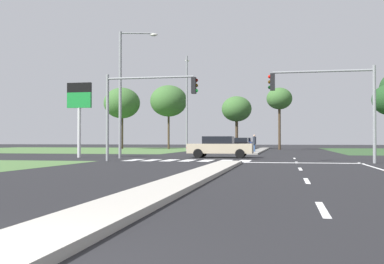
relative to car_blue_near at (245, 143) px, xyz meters
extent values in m
plane|color=black|center=(2.38, -29.97, -0.81)|extent=(200.00, 200.00, 0.00)
cube|color=#476B38|center=(-23.12, -5.47, -0.80)|extent=(35.00, 35.00, 0.01)
cube|color=#ADA89E|center=(2.38, -48.97, -0.74)|extent=(1.20, 22.00, 0.14)
cube|color=gray|center=(2.38, -4.97, -0.74)|extent=(1.20, 36.00, 0.14)
cube|color=silver|center=(5.88, -54.55, -0.80)|extent=(0.14, 2.00, 0.01)
cube|color=silver|center=(5.88, -48.55, -0.80)|extent=(0.14, 2.00, 0.01)
cube|color=silver|center=(5.88, -42.55, -0.80)|extent=(0.14, 2.00, 0.01)
cube|color=silver|center=(5.88, -36.55, -0.80)|extent=(0.14, 2.00, 0.01)
cube|color=silver|center=(5.88, -30.55, -0.80)|extent=(0.14, 2.00, 0.01)
cube|color=silver|center=(6.18, -36.97, -0.80)|extent=(6.40, 0.50, 0.01)
cube|color=silver|center=(-4.02, -35.17, -0.80)|extent=(0.70, 2.80, 0.01)
cube|color=silver|center=(-2.87, -35.17, -0.80)|extent=(0.70, 2.80, 0.01)
cube|color=silver|center=(-1.72, -35.17, -0.80)|extent=(0.70, 2.80, 0.01)
cube|color=silver|center=(-0.57, -35.17, -0.80)|extent=(0.70, 2.80, 0.01)
cube|color=silver|center=(0.58, -35.17, -0.80)|extent=(0.70, 2.80, 0.01)
cube|color=silver|center=(1.73, -35.17, -0.80)|extent=(0.70, 2.80, 0.01)
cube|color=silver|center=(2.88, -35.17, -0.80)|extent=(0.70, 2.80, 0.01)
cube|color=navy|center=(0.00, -0.03, -0.12)|extent=(1.81, 4.26, 0.74)
cube|color=black|center=(0.00, 0.12, 0.51)|extent=(1.59, 1.96, 0.52)
cube|color=red|center=(0.69, 2.12, -0.04)|extent=(0.20, 0.04, 0.14)
cube|color=red|center=(-0.69, 2.12, -0.04)|extent=(0.20, 0.04, 0.14)
cylinder|color=black|center=(0.90, -1.39, -0.49)|extent=(0.22, 0.64, 0.64)
cylinder|color=black|center=(-0.90, -1.39, -0.49)|extent=(0.22, 0.64, 0.64)
cylinder|color=black|center=(0.90, 1.33, -0.49)|extent=(0.22, 0.64, 0.64)
cylinder|color=black|center=(-0.90, 1.33, -0.49)|extent=(0.22, 0.64, 0.64)
cube|color=#BCAD8E|center=(0.76, -30.18, -0.15)|extent=(4.56, 1.81, 0.67)
cube|color=black|center=(0.61, -30.18, 0.45)|extent=(2.10, 1.60, 0.52)
cube|color=red|center=(-1.54, -29.49, -0.08)|extent=(0.04, 0.20, 0.14)
cube|color=red|center=(-1.54, -30.87, -0.08)|extent=(0.04, 0.20, 0.14)
cylinder|color=black|center=(2.22, -29.27, -0.49)|extent=(0.64, 0.22, 0.64)
cylinder|color=black|center=(2.22, -31.09, -0.49)|extent=(0.64, 0.22, 0.64)
cylinder|color=black|center=(-0.70, -29.27, -0.49)|extent=(0.64, 0.22, 0.64)
cylinder|color=black|center=(-0.70, -31.09, -0.49)|extent=(0.64, 0.22, 0.64)
cube|color=black|center=(0.05, -6.20, -0.13)|extent=(1.84, 4.48, 0.71)
cube|color=black|center=(0.05, -6.05, 0.48)|extent=(1.62, 2.06, 0.52)
cube|color=red|center=(0.75, -3.94, -0.06)|extent=(0.20, 0.04, 0.14)
cube|color=red|center=(-0.65, -3.94, -0.06)|extent=(0.20, 0.04, 0.14)
cylinder|color=black|center=(0.97, -7.64, -0.49)|extent=(0.22, 0.64, 0.64)
cylinder|color=black|center=(-0.87, -7.64, -0.49)|extent=(0.22, 0.64, 0.64)
cylinder|color=black|center=(0.97, -4.77, -0.49)|extent=(0.22, 0.64, 0.64)
cylinder|color=black|center=(-0.87, -4.77, -0.49)|extent=(0.22, 0.64, 0.64)
cylinder|color=gray|center=(-5.22, -36.57, 1.79)|extent=(0.18, 0.18, 5.19)
cylinder|color=gray|center=(-2.58, -36.57, 4.14)|extent=(5.28, 0.12, 0.12)
cube|color=black|center=(0.06, -36.57, 3.61)|extent=(0.26, 0.32, 0.95)
sphere|color=#360503|center=(0.22, -36.57, 3.91)|extent=(0.20, 0.20, 0.20)
sphere|color=#3A2405|center=(0.22, -36.57, 3.61)|extent=(0.20, 0.20, 0.20)
sphere|color=green|center=(0.22, -36.57, 3.31)|extent=(0.20, 0.20, 0.20)
cylinder|color=gray|center=(9.98, -36.57, 1.84)|extent=(0.18, 0.18, 5.29)
cylinder|color=gray|center=(7.27, -36.57, 4.23)|extent=(5.41, 0.12, 0.12)
cube|color=black|center=(4.57, -36.57, 3.71)|extent=(0.26, 0.32, 0.95)
sphere|color=red|center=(4.41, -36.57, 4.01)|extent=(0.20, 0.20, 0.20)
sphere|color=#3A2405|center=(4.41, -36.57, 3.71)|extent=(0.20, 0.20, 0.20)
sphere|color=black|center=(4.41, -36.57, 3.41)|extent=(0.20, 0.20, 0.20)
cylinder|color=gray|center=(-5.81, -32.73, 3.54)|extent=(0.20, 0.20, 8.70)
cylinder|color=gray|center=(-4.70, -32.46, 7.80)|extent=(2.25, 0.64, 0.10)
ellipsoid|color=#B2B2A8|center=(-3.59, -32.19, 7.70)|extent=(0.56, 0.28, 0.20)
cylinder|color=gray|center=(-5.81, -10.38, 4.69)|extent=(0.20, 0.20, 10.99)
cylinder|color=gray|center=(-6.01, -9.31, 10.08)|extent=(0.50, 2.16, 0.10)
ellipsoid|color=#B2B2A8|center=(-6.22, -8.23, 9.98)|extent=(0.56, 0.28, 0.20)
cylinder|color=#335184|center=(2.34, -17.23, -0.31)|extent=(0.16, 0.16, 0.70)
cylinder|color=#232833|center=(2.34, -17.23, 0.41)|extent=(0.34, 0.34, 0.74)
sphere|color=tan|center=(2.34, -17.23, 0.88)|extent=(0.21, 0.21, 0.21)
cylinder|color=silver|center=(-9.20, -31.87, 0.98)|extent=(0.24, 0.24, 3.56)
cube|color=#197F33|center=(-9.20, -31.87, 3.31)|extent=(1.80, 0.24, 1.10)
cube|color=black|center=(-9.20, -31.87, 4.21)|extent=(1.80, 0.24, 0.70)
cylinder|color=#423323|center=(-17.90, 1.47, 1.80)|extent=(0.40, 0.40, 5.20)
ellipsoid|color=#38602D|center=(-17.90, 1.47, 5.84)|extent=(5.24, 5.24, 4.45)
cylinder|color=#423323|center=(-10.96, 1.62, 1.89)|extent=(0.29, 0.29, 5.40)
ellipsoid|color=#38602D|center=(-10.96, 1.62, 6.04)|extent=(5.26, 5.26, 4.47)
cylinder|color=#423323|center=(-1.59, 4.91, 1.50)|extent=(0.42, 0.42, 4.61)
ellipsoid|color=#38602D|center=(-1.59, 4.91, 5.00)|extent=(4.34, 4.34, 3.69)
cylinder|color=#423323|center=(4.58, -0.61, 2.10)|extent=(0.34, 0.34, 5.81)
ellipsoid|color=#38602D|center=(4.58, -0.61, 5.92)|extent=(3.35, 3.35, 2.85)
camera|label=1|loc=(5.21, -63.24, 0.43)|focal=43.96mm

